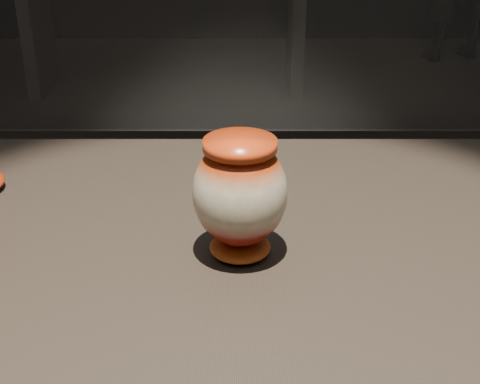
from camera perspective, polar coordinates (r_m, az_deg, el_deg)
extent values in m
cube|color=black|center=(0.98, -3.52, -5.55)|extent=(2.00, 0.80, 0.05)
ellipsoid|color=maroon|center=(0.93, 0.00, -4.70)|extent=(0.11, 0.11, 0.02)
ellipsoid|color=beige|center=(0.89, 0.00, -0.06)|extent=(0.16, 0.16, 0.15)
cylinder|color=#BC3A11|center=(0.87, 0.00, 4.03)|extent=(0.12, 0.12, 0.01)
cube|color=black|center=(4.70, -16.95, 13.39)|extent=(0.08, 0.50, 0.85)
cube|color=black|center=(4.52, 4.79, 13.93)|extent=(0.08, 0.50, 0.85)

